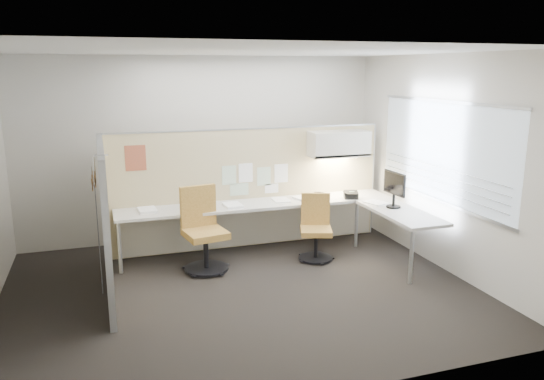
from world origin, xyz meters
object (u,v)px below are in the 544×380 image
object	(u,v)px
chair_right	(316,230)
monitor	(394,187)
chair_left	(203,232)
phone	(351,195)
desk	(283,212)

from	to	relation	value
chair_right	monitor	xyz separation A→B (m)	(1.02, -0.31, 0.60)
chair_left	phone	size ratio (longest dim) A/B	4.20
phone	desk	bearing A→B (deg)	-162.61
desk	chair_right	world-z (taller)	chair_right
chair_left	chair_right	world-z (taller)	chair_left
chair_right	phone	bearing A→B (deg)	46.22
desk	chair_right	distance (m)	0.55
chair_right	phone	xyz separation A→B (m)	(0.70, 0.36, 0.36)
desk	chair_right	xyz separation A→B (m)	(0.35, -0.38, -0.18)
desk	phone	xyz separation A→B (m)	(1.05, -0.02, 0.18)
chair_left	monitor	bearing A→B (deg)	-18.68
chair_right	monitor	bearing A→B (deg)	2.09
chair_right	phone	world-z (taller)	chair_right
monitor	phone	distance (m)	0.78
desk	monitor	distance (m)	1.59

